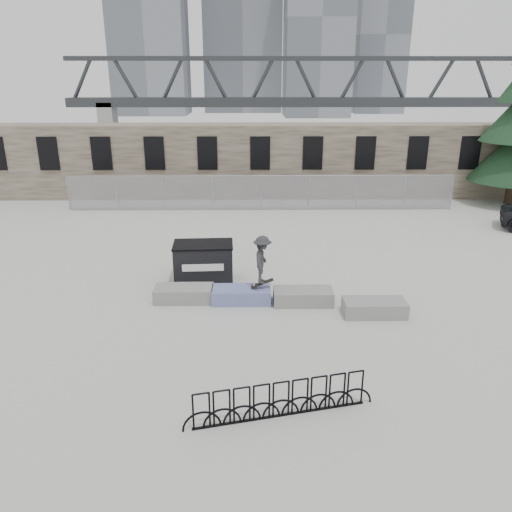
{
  "coord_description": "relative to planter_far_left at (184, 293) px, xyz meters",
  "views": [
    {
      "loc": [
        -0.63,
        -15.57,
        7.3
      ],
      "look_at": [
        -0.42,
        1.04,
        1.3
      ],
      "focal_mm": 35.0,
      "sensor_mm": 36.0,
      "label": 1
    }
  ],
  "objects": [
    {
      "name": "planter_far_left",
      "position": [
        0.0,
        0.0,
        0.0
      ],
      "size": [
        2.0,
        0.9,
        0.5
      ],
      "color": "gray",
      "rests_on": "ground"
    },
    {
      "name": "stone_wall",
      "position": [
        2.92,
        16.09,
        1.98
      ],
      "size": [
        36.0,
        2.58,
        4.5
      ],
      "color": "brown",
      "rests_on": "ground"
    },
    {
      "name": "bike_rack",
      "position": [
        2.97,
        -6.27,
        0.16
      ],
      "size": [
        4.39,
        1.06,
        0.9
      ],
      "rotation": [
        0.0,
        0.0,
        0.23
      ],
      "color": "black",
      "rests_on": "ground"
    },
    {
      "name": "truss_bridge",
      "position": [
        12.92,
        54.85,
        3.86
      ],
      "size": [
        70.0,
        3.0,
        9.8
      ],
      "color": "#2D3033",
      "rests_on": "ground"
    },
    {
      "name": "ground",
      "position": [
        2.92,
        -0.15,
        -0.27
      ],
      "size": [
        120.0,
        120.0,
        0.0
      ],
      "primitive_type": "plane",
      "color": "#BBBBB6",
      "rests_on": "ground"
    },
    {
      "name": "dumpster",
      "position": [
        0.53,
        1.84,
        0.46
      ],
      "size": [
        2.27,
        1.46,
        1.46
      ],
      "rotation": [
        0.0,
        0.0,
        0.05
      ],
      "color": "black",
      "rests_on": "ground"
    },
    {
      "name": "planter_offset",
      "position": [
        6.3,
        -1.18,
        0.0
      ],
      "size": [
        2.0,
        0.9,
        0.5
      ],
      "color": "gray",
      "rests_on": "ground"
    },
    {
      "name": "chainlink_fence",
      "position": [
        2.92,
        12.35,
        0.76
      ],
      "size": [
        22.06,
        0.06,
        2.02
      ],
      "color": "gray",
      "rests_on": "ground"
    },
    {
      "name": "planter_center_right",
      "position": [
        4.08,
        -0.28,
        0.0
      ],
      "size": [
        2.0,
        0.9,
        0.5
      ],
      "color": "gray",
      "rests_on": "ground"
    },
    {
      "name": "skyline_towers",
      "position": [
        1.91,
        93.67,
        20.52
      ],
      "size": [
        58.0,
        28.0,
        48.0
      ],
      "color": "slate",
      "rests_on": "ground"
    },
    {
      "name": "skateboarder",
      "position": [
        2.69,
        -0.11,
        1.25
      ],
      "size": [
        0.79,
        1.13,
        1.82
      ],
      "rotation": [
        0.0,
        0.0,
        1.44
      ],
      "color": "#2D2D30",
      "rests_on": "ground"
    },
    {
      "name": "planter_center_left",
      "position": [
        1.97,
        -0.12,
        0.0
      ],
      "size": [
        2.0,
        0.9,
        0.5
      ],
      "color": "#3A48AF",
      "rests_on": "ground"
    }
  ]
}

